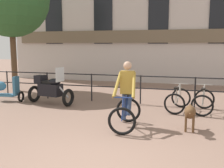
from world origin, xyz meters
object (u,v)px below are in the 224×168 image
(parked_motorcycle, at_px, (50,89))
(parked_bicycle_near_lamp, at_px, (178,100))
(cyclist_with_bike, at_px, (126,98))
(dog, at_px, (190,113))
(parked_bicycle_mid_left, at_px, (203,101))
(parked_scooter, at_px, (5,89))

(parked_motorcycle, distance_m, parked_bicycle_near_lamp, 4.48)
(cyclist_with_bike, relative_size, parked_bicycle_near_lamp, 1.41)
(cyclist_with_bike, distance_m, parked_motorcycle, 3.72)
(dog, relative_size, parked_bicycle_mid_left, 0.74)
(cyclist_with_bike, distance_m, parked_bicycle_mid_left, 2.93)
(parked_bicycle_near_lamp, xyz_separation_m, parked_bicycle_mid_left, (0.78, -0.00, 0.00))
(dog, bearing_deg, cyclist_with_bike, -176.89)
(parked_bicycle_near_lamp, xyz_separation_m, parked_scooter, (-6.36, -0.26, 0.10))
(parked_bicycle_near_lamp, relative_size, parked_scooter, 0.92)
(dog, xyz_separation_m, parked_bicycle_near_lamp, (-0.35, 2.02, -0.10))
(cyclist_with_bike, xyz_separation_m, parked_scooter, (-5.12, 1.82, -0.30))
(parked_bicycle_near_lamp, height_order, parked_bicycle_mid_left, same)
(parked_motorcycle, xyz_separation_m, parked_bicycle_near_lamp, (4.47, 0.25, -0.20))
(parked_bicycle_mid_left, bearing_deg, parked_scooter, 8.87)
(dog, bearing_deg, parked_bicycle_near_lamp, 100.71)
(dog, distance_m, parked_scooter, 6.94)
(parked_motorcycle, distance_m, parked_bicycle_mid_left, 5.26)
(dog, relative_size, parked_motorcycle, 0.50)
(parked_bicycle_near_lamp, distance_m, parked_bicycle_mid_left, 0.78)
(parked_bicycle_mid_left, distance_m, parked_scooter, 7.15)
(dog, relative_size, parked_scooter, 0.67)
(cyclist_with_bike, bearing_deg, parked_bicycle_mid_left, 41.71)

